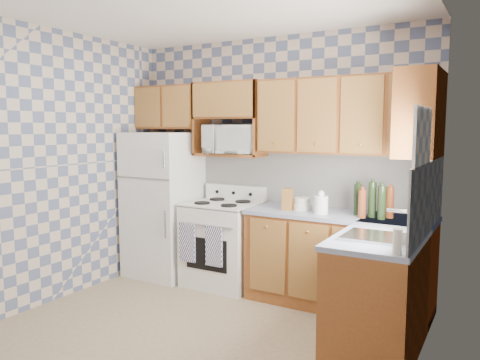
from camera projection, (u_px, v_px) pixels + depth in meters
name	position (u px, v px, depth m)	size (l,w,h in m)	color
floor	(190.00, 338.00, 3.87)	(3.40, 3.40, 0.00)	#7C6651
back_wall	(275.00, 163.00, 5.10)	(3.40, 0.02, 2.70)	slate
right_wall	(411.00, 191.00, 2.88)	(0.02, 3.20, 2.70)	slate
backsplash_back	(309.00, 179.00, 4.91)	(2.60, 0.01, 0.56)	white
backsplash_right	(428.00, 198.00, 3.59)	(0.01, 1.60, 0.56)	white
refrigerator	(164.00, 204.00, 5.49)	(0.75, 0.70, 1.68)	white
stove_body	(223.00, 245.00, 5.15)	(0.76, 0.65, 0.90)	white
cooktop	(223.00, 204.00, 5.10)	(0.76, 0.65, 0.03)	silver
backguard	(235.00, 192.00, 5.33)	(0.76, 0.08, 0.17)	white
dish_towel_left	(187.00, 242.00, 4.96)	(0.20, 0.03, 0.41)	navy
dish_towel_right	(214.00, 246.00, 4.79)	(0.20, 0.03, 0.41)	navy
base_cabinets_back	(337.00, 262.00, 4.53)	(1.75, 0.60, 0.88)	brown
base_cabinets_right	(386.00, 287.00, 3.82)	(0.60, 1.60, 0.88)	brown
countertop_back	(338.00, 215.00, 4.48)	(1.77, 0.63, 0.04)	slate
countertop_right	(387.00, 232.00, 3.77)	(0.63, 1.60, 0.04)	slate
upper_cabinets_back	(345.00, 116.00, 4.49)	(1.75, 0.33, 0.74)	brown
upper_cabinets_fridge	(171.00, 108.00, 5.53)	(0.82, 0.33, 0.50)	brown
upper_cabinets_right	(420.00, 114.00, 3.98)	(0.33, 0.70, 0.74)	brown
microwave_shelf	(230.00, 155.00, 5.18)	(0.80, 0.33, 0.03)	brown
microwave	(232.00, 139.00, 5.12)	(0.57, 0.39, 0.32)	white
sink	(378.00, 238.00, 3.46)	(0.48, 0.40, 0.03)	#B7B7BC
window	(421.00, 169.00, 3.26)	(0.02, 0.66, 0.86)	white
bottle_0	(372.00, 200.00, 4.26)	(0.07, 0.07, 0.32)	black
bottle_1	(382.00, 203.00, 4.16)	(0.07, 0.07, 0.30)	black
bottle_2	(390.00, 203.00, 4.22)	(0.07, 0.07, 0.28)	#662D15
bottle_3	(362.00, 204.00, 4.23)	(0.07, 0.07, 0.26)	#662D15
bottle_4	(358.00, 199.00, 4.39)	(0.07, 0.07, 0.29)	black
knife_block	(287.00, 199.00, 4.64)	(0.10, 0.10, 0.22)	brown
electric_kettle	(321.00, 205.00, 4.44)	(0.14, 0.14, 0.17)	white
food_containers	(302.00, 204.00, 4.65)	(0.19, 0.19, 0.12)	beige
soap_bottle	(397.00, 242.00, 3.00)	(0.06, 0.06, 0.17)	beige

